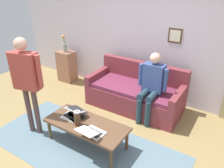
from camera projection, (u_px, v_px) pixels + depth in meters
ground_plane at (85, 150)px, 3.51m from camera, size 7.68×7.68×0.00m
area_rug at (84, 147)px, 3.56m from camera, size 3.18×1.41×0.01m
back_wall at (148, 36)px, 4.58m from camera, size 7.04×0.11×2.70m
couch at (136, 93)px, 4.54m from camera, size 1.89×0.86×0.88m
coffee_table at (86, 125)px, 3.48m from camera, size 1.33×0.58×0.40m
laptop_left at (92, 132)px, 3.19m from camera, size 0.34×0.39×0.15m
laptop_center at (75, 114)px, 3.62m from camera, size 0.39×0.35×0.15m
laptop_right at (73, 114)px, 3.60m from camera, size 0.35×0.30×0.15m
french_press at (77, 118)px, 3.38m from camera, size 0.12×0.10×0.27m
side_shelf at (67, 66)px, 5.66m from camera, size 0.42×0.32×0.78m
flower_vase at (65, 46)px, 5.42m from camera, size 0.10×0.11×0.42m
person_standing at (26, 75)px, 3.45m from camera, size 0.59×0.28×1.68m
person_seated at (152, 83)px, 3.99m from camera, size 0.55×0.51×1.28m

